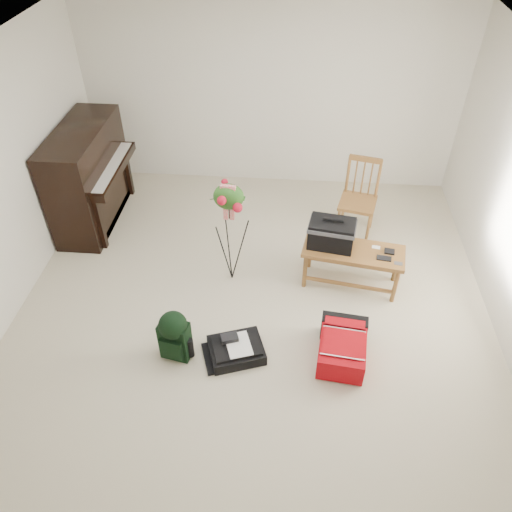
# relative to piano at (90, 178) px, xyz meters

# --- Properties ---
(floor) EXTENTS (5.00, 5.50, 0.01)m
(floor) POSITION_rel_piano_xyz_m (2.19, -1.60, -0.60)
(floor) COLOR beige
(floor) RESTS_ON ground
(ceiling) EXTENTS (5.00, 5.50, 0.01)m
(ceiling) POSITION_rel_piano_xyz_m (2.19, -1.60, 1.90)
(ceiling) COLOR white
(ceiling) RESTS_ON wall_back
(wall_back) EXTENTS (5.00, 0.04, 2.50)m
(wall_back) POSITION_rel_piano_xyz_m (2.19, 1.15, 0.65)
(wall_back) COLOR silver
(wall_back) RESTS_ON floor
(piano) EXTENTS (0.71, 1.50, 1.25)m
(piano) POSITION_rel_piano_xyz_m (0.00, 0.00, 0.00)
(piano) COLOR black
(piano) RESTS_ON floor
(bench) EXTENTS (1.14, 0.60, 0.83)m
(bench) POSITION_rel_piano_xyz_m (3.05, -0.99, -0.01)
(bench) COLOR olive
(bench) RESTS_ON floor
(dining_chair) EXTENTS (0.52, 0.52, 0.99)m
(dining_chair) POSITION_rel_piano_xyz_m (3.34, -0.03, -0.12)
(dining_chair) COLOR olive
(dining_chair) RESTS_ON floor
(red_suitcase) EXTENTS (0.50, 0.69, 0.28)m
(red_suitcase) POSITION_rel_piano_xyz_m (3.09, -2.02, -0.45)
(red_suitcase) COLOR red
(red_suitcase) RESTS_ON floor
(black_duffel) EXTENTS (0.62, 0.55, 0.21)m
(black_duffel) POSITION_rel_piano_xyz_m (2.08, -2.13, -0.52)
(black_duffel) COLOR black
(black_duffel) RESTS_ON floor
(green_backpack) EXTENTS (0.31, 0.28, 0.56)m
(green_backpack) POSITION_rel_piano_xyz_m (1.50, -2.18, -0.29)
(green_backpack) COLOR black
(green_backpack) RESTS_ON floor
(flower_stand) EXTENTS (0.45, 0.45, 1.29)m
(flower_stand) POSITION_rel_piano_xyz_m (1.90, -1.03, 0.03)
(flower_stand) COLOR black
(flower_stand) RESTS_ON floor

